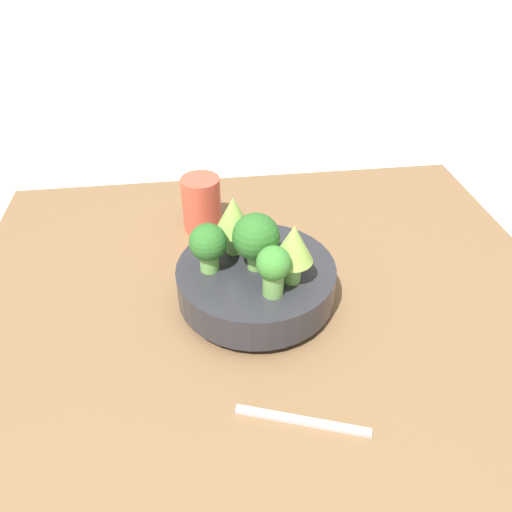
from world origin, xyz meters
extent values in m
plane|color=beige|center=(0.00, 0.00, 0.00)|extent=(6.00, 6.00, 0.00)
cube|color=brown|center=(0.00, 0.00, 0.02)|extent=(0.94, 0.89, 0.04)
cylinder|color=#28282D|center=(-0.02, 0.04, 0.04)|extent=(0.11, 0.11, 0.01)
cylinder|color=#28282D|center=(-0.02, 0.04, 0.08)|extent=(0.24, 0.24, 0.05)
cylinder|color=#7AB256|center=(-0.04, 0.08, 0.12)|extent=(0.02, 0.02, 0.04)
cone|color=#84AD47|center=(-0.04, 0.08, 0.17)|extent=(0.06, 0.06, 0.06)
cylinder|color=#6BA34C|center=(0.03, 0.00, 0.12)|extent=(0.03, 0.03, 0.04)
cone|color=#84AD47|center=(0.03, 0.00, 0.17)|extent=(0.06, 0.06, 0.06)
cylinder|color=#609347|center=(0.00, -0.02, 0.12)|extent=(0.03, 0.03, 0.04)
sphere|color=#387A2D|center=(0.00, -0.02, 0.15)|extent=(0.05, 0.05, 0.05)
cylinder|color=#6BA34C|center=(-0.08, 0.04, 0.12)|extent=(0.03, 0.03, 0.03)
sphere|color=#286023|center=(-0.08, 0.04, 0.15)|extent=(0.05, 0.05, 0.05)
cylinder|color=#6BA34C|center=(-0.02, 0.04, 0.12)|extent=(0.03, 0.03, 0.03)
sphere|color=#286023|center=(-0.02, 0.04, 0.16)|extent=(0.07, 0.07, 0.07)
cylinder|color=#C64C38|center=(-0.09, 0.25, 0.09)|extent=(0.07, 0.07, 0.10)
cube|color=#B2B2B7|center=(0.01, -0.19, 0.04)|extent=(0.16, 0.06, 0.01)
camera|label=1|loc=(-0.09, -0.53, 0.55)|focal=35.00mm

